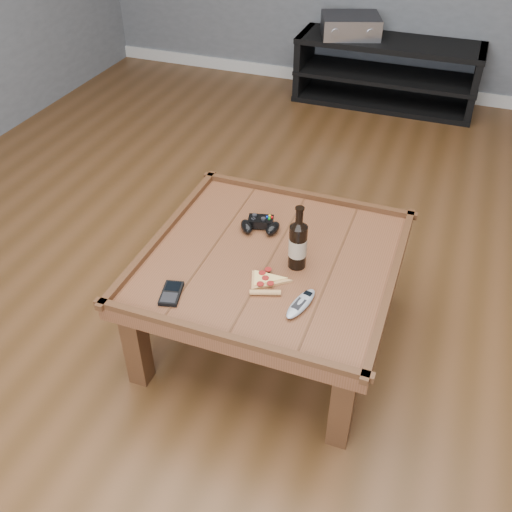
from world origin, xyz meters
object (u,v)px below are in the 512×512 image
(media_console, at_px, (386,73))
(smartphone, at_px, (171,293))
(coffee_table, at_px, (271,269))
(av_receiver, at_px, (351,26))
(remote_control, at_px, (301,303))
(game_controller, at_px, (260,225))
(beer_bottle, at_px, (298,243))
(pizza_slice, at_px, (265,281))

(media_console, distance_m, smartphone, 3.11)
(coffee_table, height_order, av_receiver, av_receiver)
(media_console, relative_size, remote_control, 7.27)
(media_console, relative_size, game_controller, 7.51)
(coffee_table, distance_m, media_console, 2.75)
(coffee_table, height_order, smartphone, coffee_table)
(smartphone, distance_m, av_receiver, 3.09)
(media_console, relative_size, beer_bottle, 5.08)
(coffee_table, bearing_deg, game_controller, 123.37)
(smartphone, relative_size, remote_control, 0.74)
(smartphone, xyz_separation_m, av_receiver, (-0.04, 3.09, 0.12))
(coffee_table, distance_m, beer_bottle, 0.20)
(pizza_slice, distance_m, smartphone, 0.36)
(smartphone, bearing_deg, media_console, 71.67)
(beer_bottle, bearing_deg, game_controller, 140.72)
(av_receiver, bearing_deg, beer_bottle, -100.39)
(remote_control, height_order, av_receiver, av_receiver)
(coffee_table, xyz_separation_m, remote_control, (0.19, -0.23, 0.07))
(pizza_slice, bearing_deg, beer_bottle, 41.37)
(smartphone, xyz_separation_m, remote_control, (0.47, 0.11, 0.01))
(media_console, height_order, smartphone, media_console)
(pizza_slice, xyz_separation_m, av_receiver, (-0.35, 2.90, 0.12))
(media_console, bearing_deg, coffee_table, -90.00)
(beer_bottle, distance_m, pizza_slice, 0.20)
(game_controller, relative_size, remote_control, 0.97)
(media_console, xyz_separation_m, pizza_slice, (0.03, -2.91, 0.21))
(game_controller, relative_size, av_receiver, 0.36)
(game_controller, bearing_deg, beer_bottle, -52.58)
(game_controller, xyz_separation_m, av_receiver, (-0.21, 2.58, 0.10))
(remote_control, bearing_deg, av_receiver, 112.90)
(game_controller, xyz_separation_m, smartphone, (-0.17, -0.51, -0.02))
(coffee_table, xyz_separation_m, beer_bottle, (0.11, -0.01, 0.17))
(coffee_table, relative_size, game_controller, 5.53)
(smartphone, relative_size, av_receiver, 0.27)
(game_controller, distance_m, remote_control, 0.50)
(beer_bottle, bearing_deg, remote_control, -69.27)
(coffee_table, xyz_separation_m, game_controller, (-0.11, 0.17, 0.08))
(game_controller, distance_m, smartphone, 0.54)
(coffee_table, relative_size, smartphone, 7.23)
(media_console, height_order, remote_control, media_console)
(beer_bottle, relative_size, game_controller, 1.48)
(media_console, bearing_deg, game_controller, -92.44)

